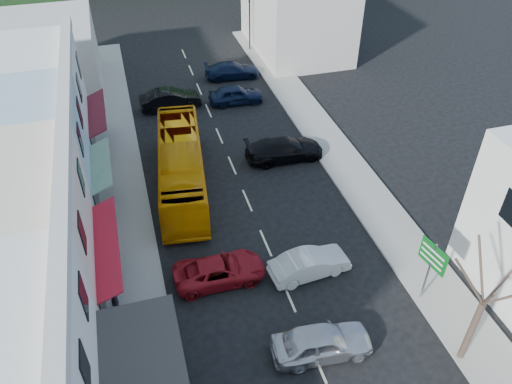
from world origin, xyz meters
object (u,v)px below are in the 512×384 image
object	(u,v)px
street_tree	(483,304)
bus	(181,167)
traffic_signal	(250,24)
car_silver	(322,343)
car_red	(220,270)
car_white	(310,264)
direction_sign	(428,273)
pedestrian_left	(115,297)

from	to	relation	value
street_tree	bus	bearing A→B (deg)	121.53
street_tree	traffic_signal	distance (m)	36.61
car_silver	car_red	world-z (taller)	same
car_white	direction_sign	size ratio (longest dim) A/B	1.16
bus	pedestrian_left	size ratio (longest dim) A/B	6.82
car_white	pedestrian_left	distance (m)	10.00
car_white	street_tree	world-z (taller)	street_tree
car_silver	traffic_signal	size ratio (longest dim) A/B	0.82
pedestrian_left	car_red	bearing A→B (deg)	-87.35
pedestrian_left	traffic_signal	xyz separation A→B (m)	(15.01, 29.57, 1.68)
bus	direction_sign	world-z (taller)	direction_sign
direction_sign	traffic_signal	world-z (taller)	traffic_signal
car_white	car_red	distance (m)	4.74
bus	car_red	world-z (taller)	bus
car_red	street_tree	size ratio (longest dim) A/B	0.60
pedestrian_left	direction_sign	bearing A→B (deg)	-106.97
car_silver	traffic_signal	xyz separation A→B (m)	(6.23, 34.57, 1.98)
bus	car_silver	distance (m)	14.74
pedestrian_left	traffic_signal	world-z (taller)	traffic_signal
direction_sign	street_tree	bearing A→B (deg)	-101.92
car_red	traffic_signal	world-z (taller)	traffic_signal
car_red	street_tree	bearing A→B (deg)	-128.99
car_red	direction_sign	world-z (taller)	direction_sign
bus	street_tree	xyz separation A→B (m)	(9.93, -16.19, 2.27)
car_white	car_red	xyz separation A→B (m)	(-4.66, 0.91, 0.00)
car_red	bus	bearing A→B (deg)	3.52
car_silver	street_tree	xyz separation A→B (m)	(5.97, -2.02, 3.12)
street_tree	car_silver	bearing A→B (deg)	161.29
pedestrian_left	traffic_signal	size ratio (longest dim) A/B	0.32
car_silver	car_red	distance (m)	6.58
car_silver	street_tree	world-z (taller)	street_tree
bus	pedestrian_left	world-z (taller)	bus
car_silver	pedestrian_left	distance (m)	10.11
bus	direction_sign	bearing A→B (deg)	-44.49
car_white	traffic_signal	distance (m)	30.36
traffic_signal	bus	bearing A→B (deg)	76.64
car_white	pedestrian_left	world-z (taller)	pedestrian_left
bus	car_red	distance (m)	8.62
car_white	car_silver	bearing A→B (deg)	159.94
car_silver	car_red	xyz separation A→B (m)	(-3.44, 5.61, 0.00)
pedestrian_left	direction_sign	distance (m)	15.27
car_red	pedestrian_left	world-z (taller)	pedestrian_left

